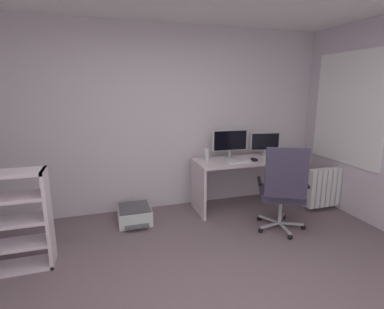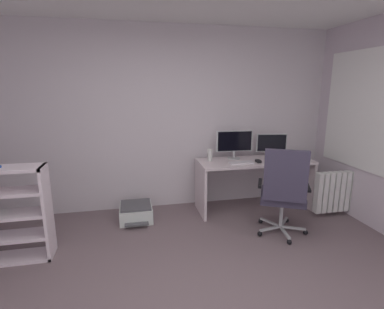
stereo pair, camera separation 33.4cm
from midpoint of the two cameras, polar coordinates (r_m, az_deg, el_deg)
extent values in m
cube|color=silver|center=(4.26, -8.82, 6.72)|extent=(5.02, 0.10, 2.62)
cube|color=white|center=(4.55, 26.49, 8.02)|extent=(0.01, 1.12, 1.46)
cube|color=white|center=(4.55, 26.42, 8.02)|extent=(0.02, 1.20, 1.54)
cube|color=silver|center=(4.32, 9.21, -1.09)|extent=(1.65, 0.60, 0.04)
cube|color=silver|center=(4.15, -1.07, -6.89)|extent=(0.04, 0.58, 0.71)
cube|color=silver|center=(4.83, 17.67, -4.63)|extent=(0.04, 0.58, 0.71)
cylinder|color=#B2B5B7|center=(4.34, 5.17, -0.58)|extent=(0.18, 0.18, 0.01)
cylinder|color=#B2B5B7|center=(4.33, 5.19, 0.22)|extent=(0.03, 0.03, 0.11)
cube|color=#B7BABC|center=(4.29, 5.24, 2.78)|extent=(0.54, 0.06, 0.30)
cube|color=black|center=(4.27, 5.34, 2.73)|extent=(0.50, 0.03, 0.28)
cylinder|color=#B2B5B7|center=(4.60, 11.96, -0.06)|extent=(0.18, 0.18, 0.01)
cylinder|color=#B2B5B7|center=(4.59, 11.99, 0.52)|extent=(0.03, 0.03, 0.08)
cube|color=#B7BABC|center=(4.55, 12.09, 2.52)|extent=(0.46, 0.12, 0.27)
cube|color=black|center=(4.53, 12.17, 2.48)|extent=(0.42, 0.08, 0.25)
cube|color=silver|center=(4.09, 6.80, -1.41)|extent=(0.34, 0.14, 0.02)
cube|color=black|center=(4.20, 9.91, -1.03)|extent=(0.06, 0.10, 0.03)
cylinder|color=silver|center=(4.15, 0.59, -0.05)|extent=(0.07, 0.07, 0.17)
cube|color=#B7BABC|center=(3.96, 16.59, -12.90)|extent=(0.28, 0.16, 0.02)
sphere|color=black|center=(4.00, 18.74, -13.42)|extent=(0.06, 0.06, 0.06)
cube|color=#B7BABC|center=(4.08, 14.86, -12.02)|extent=(0.23, 0.24, 0.02)
sphere|color=black|center=(4.23, 15.29, -11.71)|extent=(0.06, 0.06, 0.06)
cube|color=#B7BABC|center=(4.01, 12.50, -12.30)|extent=(0.17, 0.28, 0.02)
sphere|color=black|center=(4.10, 10.68, -12.24)|extent=(0.06, 0.06, 0.06)
cube|color=#B7BABC|center=(3.86, 12.64, -13.42)|extent=(0.30, 0.08, 0.02)
sphere|color=black|center=(3.79, 10.79, -14.50)|extent=(0.06, 0.06, 0.06)
cube|color=#B7BABC|center=(3.82, 15.27, -13.81)|extent=(0.08, 0.30, 0.02)
sphere|color=black|center=(3.72, 16.19, -15.35)|extent=(0.06, 0.06, 0.06)
cylinder|color=#B7BABC|center=(3.87, 14.52, -10.57)|extent=(0.04, 0.04, 0.35)
cube|color=#383247|center=(3.79, 14.71, -7.47)|extent=(0.66, 0.64, 0.10)
cube|color=#383247|center=(3.44, 15.42, -3.60)|extent=(0.45, 0.27, 0.59)
cube|color=black|center=(3.72, 10.59, -5.19)|extent=(0.18, 0.30, 0.03)
cube|color=black|center=(3.78, 19.03, -5.41)|extent=(0.18, 0.30, 0.03)
cube|color=white|center=(3.36, -28.92, -10.83)|extent=(0.03, 0.29, 1.00)
cube|color=white|center=(3.69, -35.20, -17.90)|extent=(0.93, 0.29, 0.03)
cube|color=white|center=(3.58, -35.72, -14.52)|extent=(0.86, 0.29, 0.03)
cube|color=silver|center=(4.08, -13.57, -11.52)|extent=(0.43, 0.44, 0.20)
cube|color=#4C4C51|center=(4.03, -13.66, -10.09)|extent=(0.40, 0.40, 0.02)
cube|color=#4C4C51|center=(3.86, -13.26, -13.60)|extent=(0.30, 0.10, 0.01)
cube|color=white|center=(4.45, 20.41, -6.41)|extent=(0.07, 0.10, 0.57)
cube|color=white|center=(4.50, 21.30, -6.26)|extent=(0.07, 0.10, 0.57)
cube|color=white|center=(4.56, 22.17, -6.11)|extent=(0.07, 0.10, 0.57)
cube|color=white|center=(4.61, 23.02, -5.97)|extent=(0.07, 0.10, 0.57)
cube|color=white|center=(4.67, 23.85, -5.82)|extent=(0.07, 0.10, 0.57)
cube|color=white|center=(4.73, 24.65, -5.68)|extent=(0.07, 0.10, 0.57)
cube|color=white|center=(4.78, 25.44, -5.54)|extent=(0.07, 0.10, 0.57)
cube|color=white|center=(4.84, 26.21, -5.40)|extent=(0.07, 0.10, 0.57)
cube|color=white|center=(4.90, 26.96, -5.27)|extent=(0.07, 0.10, 0.57)
cube|color=white|center=(4.96, 27.69, -5.14)|extent=(0.07, 0.10, 0.57)
camera|label=1|loc=(0.17, -92.62, -0.61)|focal=27.20mm
camera|label=2|loc=(0.17, 87.38, 0.61)|focal=27.20mm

